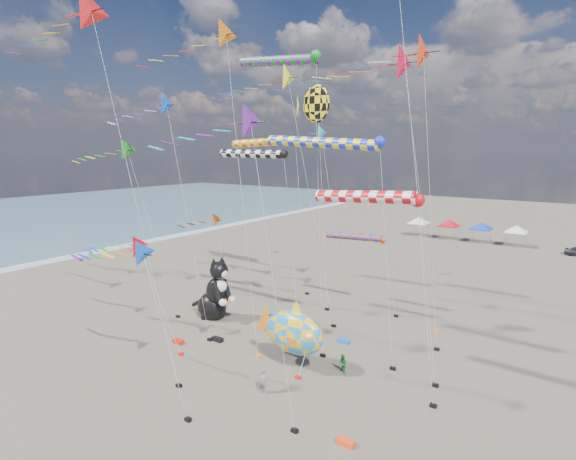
# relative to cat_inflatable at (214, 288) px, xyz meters

# --- Properties ---
(ground) EXTENTS (260.00, 260.00, 0.00)m
(ground) POSITION_rel_cat_inflatable_xyz_m (7.74, -12.32, -2.80)
(ground) COLOR brown
(ground) RESTS_ON ground
(delta_kite_1) EXTENTS (11.80, 2.23, 21.35)m
(delta_kite_1) POSITION_rel_cat_inflatable_xyz_m (4.61, 4.26, 17.12)
(delta_kite_1) COLOR #FFF625
(delta_kite_1) RESTS_ON ground
(delta_kite_2) EXTENTS (8.58, 1.66, 8.52)m
(delta_kite_2) POSITION_rel_cat_inflatable_xyz_m (-5.78, 3.70, 4.51)
(delta_kite_2) COLOR orange
(delta_kite_2) RESTS_ON ground
(delta_kite_3) EXTENTS (9.97, 2.01, 17.37)m
(delta_kite_3) POSITION_rel_cat_inflatable_xyz_m (0.07, 15.07, 13.24)
(delta_kite_3) COLOR #1CC1BA
(delta_kite_3) RESTS_ON ground
(delta_kite_4) EXTENTS (11.05, 2.06, 23.05)m
(delta_kite_4) POSITION_rel_cat_inflatable_xyz_m (3.96, -3.71, 18.85)
(delta_kite_4) COLOR #DB620F
(delta_kite_4) RESTS_ON ground
(delta_kite_5) EXTENTS (9.07, 1.81, 16.73)m
(delta_kite_5) POSITION_rel_cat_inflatable_xyz_m (11.16, -9.34, 12.64)
(delta_kite_5) COLOR #67218D
(delta_kite_5) RESTS_ON ground
(delta_kite_6) EXTENTS (11.37, 1.78, 18.87)m
(delta_kite_6) POSITION_rel_cat_inflatable_xyz_m (-2.62, -3.62, 14.76)
(delta_kite_6) COLOR blue
(delta_kite_6) RESTS_ON ground
(delta_kite_7) EXTENTS (14.63, 2.67, 23.89)m
(delta_kite_7) POSITION_rel_cat_inflatable_xyz_m (0.79, -9.68, 19.49)
(delta_kite_7) COLOR red
(delta_kite_7) RESTS_ON ground
(delta_kite_8) EXTENTS (14.13, 3.03, 22.57)m
(delta_kite_8) POSITION_rel_cat_inflatable_xyz_m (13.68, 8.00, 18.02)
(delta_kite_8) COLOR red
(delta_kite_8) RESTS_ON ground
(delta_kite_9) EXTENTS (12.13, 2.48, 22.14)m
(delta_kite_9) POSITION_rel_cat_inflatable_xyz_m (14.42, 4.67, 17.80)
(delta_kite_9) COLOR red
(delta_kite_9) RESTS_ON ground
(delta_kite_10) EXTENTS (9.91, 1.65, 9.72)m
(delta_kite_10) POSITION_rel_cat_inflatable_xyz_m (4.89, -11.82, 5.66)
(delta_kite_10) COLOR blue
(delta_kite_10) RESTS_ON ground
(delta_kite_11) EXTENTS (12.34, 2.03, 15.58)m
(delta_kite_11) POSITION_rel_cat_inflatable_xyz_m (-8.11, -1.68, 11.40)
(delta_kite_11) COLOR #13821C
(delta_kite_11) RESTS_ON ground
(delta_kite_12) EXTENTS (10.91, 1.91, 8.32)m
(delta_kite_12) POSITION_rel_cat_inflatable_xyz_m (-1.99, -6.59, 4.21)
(delta_kite_12) COLOR red
(delta_kite_12) RESTS_ON ground
(windsock_0) EXTENTS (9.66, 0.96, 22.87)m
(windsock_0) POSITION_rel_cat_inflatable_xyz_m (2.03, 7.37, 19.52)
(windsock_0) COLOR #178126
(windsock_0) RESTS_ON ground
(windsock_1) EXTENTS (9.38, 0.86, 15.71)m
(windsock_1) POSITION_rel_cat_inflatable_xyz_m (-1.85, 10.20, 12.42)
(windsock_1) COLOR #DB5012
(windsock_1) RESTS_ON ground
(windsock_2) EXTENTS (8.05, 0.71, 14.54)m
(windsock_2) POSITION_rel_cat_inflatable_xyz_m (3.15, 2.06, 11.29)
(windsock_2) COLOR black
(windsock_2) RESTS_ON ground
(windsock_3) EXTENTS (10.24, 0.77, 15.37)m
(windsock_3) POSITION_rel_cat_inflatable_xyz_m (10.94, 0.01, 12.12)
(windsock_3) COLOR #152BD3
(windsock_3) RESTS_ON ground
(windsock_4) EXTENTS (8.12, 0.78, 12.18)m
(windsock_4) POSITION_rel_cat_inflatable_xyz_m (15.59, -2.90, 8.93)
(windsock_4) COLOR red
(windsock_4) RESTS_ON ground
(windsock_5) EXTENTS (7.25, 0.67, 7.08)m
(windsock_5) POSITION_rel_cat_inflatable_xyz_m (8.93, 9.38, 3.89)
(windsock_5) COLOR red
(windsock_5) RESTS_ON ground
(angelfish_kite) EXTENTS (3.74, 3.02, 19.01)m
(angelfish_kite) POSITION_rel_cat_inflatable_xyz_m (9.27, 1.01, 14.74)
(angelfish_kite) COLOR yellow
(angelfish_kite) RESTS_ON ground
(cat_inflatable) EXTENTS (4.29, 2.38, 5.59)m
(cat_inflatable) POSITION_rel_cat_inflatable_xyz_m (0.00, 0.00, 0.00)
(cat_inflatable) COLOR black
(cat_inflatable) RESTS_ON ground
(fish_inflatable) EXTENTS (5.95, 2.22, 4.85)m
(fish_inflatable) POSITION_rel_cat_inflatable_xyz_m (10.71, -3.61, -0.22)
(fish_inflatable) COLOR #1689D6
(fish_inflatable) RESTS_ON ground
(person_adult) EXTENTS (0.56, 0.37, 1.53)m
(person_adult) POSITION_rel_cat_inflatable_xyz_m (10.98, -7.26, -2.03)
(person_adult) COLOR slate
(person_adult) RESTS_ON ground
(child_green) EXTENTS (0.77, 0.71, 1.26)m
(child_green) POSITION_rel_cat_inflatable_xyz_m (13.74, -2.26, -2.17)
(child_green) COLOR #1C752D
(child_green) RESTS_ON ground
(child_blue) EXTENTS (0.63, 0.58, 1.04)m
(child_blue) POSITION_rel_cat_inflatable_xyz_m (9.34, -1.29, -2.28)
(child_blue) COLOR #3045AF
(child_blue) RESTS_ON ground
(kite_bag_0) EXTENTS (0.90, 0.44, 0.30)m
(kite_bag_0) POSITION_rel_cat_inflatable_xyz_m (1.32, -5.32, -2.65)
(kite_bag_0) COLOR red
(kite_bag_0) RESTS_ON ground
(kite_bag_1) EXTENTS (0.90, 0.44, 0.30)m
(kite_bag_1) POSITION_rel_cat_inflatable_xyz_m (3.49, -3.33, -2.65)
(kite_bag_1) COLOR black
(kite_bag_1) RESTS_ON ground
(kite_bag_2) EXTENTS (0.90, 0.44, 0.30)m
(kite_bag_2) POSITION_rel_cat_inflatable_xyz_m (17.36, -8.72, -2.65)
(kite_bag_2) COLOR #F64314
(kite_bag_2) RESTS_ON ground
(kite_bag_3) EXTENTS (0.90, 0.44, 0.30)m
(kite_bag_3) POSITION_rel_cat_inflatable_xyz_m (11.62, 1.92, -2.65)
(kite_bag_3) COLOR blue
(kite_bag_3) RESTS_ON ground
(tent_row) EXTENTS (19.20, 4.20, 3.80)m
(tent_row) POSITION_rel_cat_inflatable_xyz_m (9.24, 47.68, 0.35)
(tent_row) COLOR white
(tent_row) RESTS_ON ground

